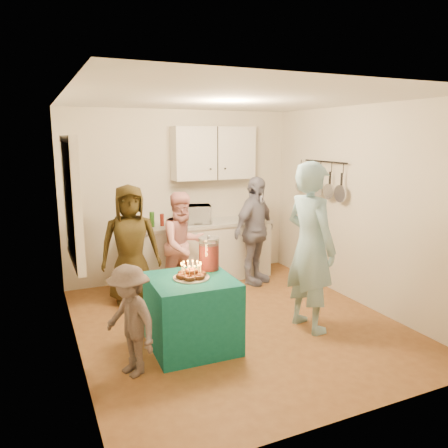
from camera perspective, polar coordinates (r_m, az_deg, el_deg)
name	(u,v)px	position (r m, az deg, el deg)	size (l,w,h in m)	color
floor	(236,323)	(5.39, 1.56, -12.77)	(4.00, 4.00, 0.00)	brown
ceiling	(237,99)	(4.93, 1.73, 15.99)	(4.00, 4.00, 0.00)	white
back_wall	(181,196)	(6.83, -5.69, 3.72)	(3.60, 3.60, 0.00)	silver
left_wall	(71,230)	(4.53, -19.33, -0.77)	(4.00, 4.00, 0.00)	silver
right_wall	(360,207)	(5.99, 17.34, 2.19)	(4.00, 4.00, 0.00)	silver
window_night	(70,201)	(4.78, -19.50, 2.88)	(0.04, 1.00, 1.20)	black
counter	(200,253)	(6.79, -3.14, -3.78)	(2.20, 0.58, 0.86)	white
countertop	(200,224)	(6.69, -3.18, -0.01)	(2.24, 0.62, 0.05)	beige
upper_cabinet	(214,153)	(6.81, -1.35, 9.24)	(1.30, 0.30, 0.80)	white
pot_rack	(323,179)	(6.44, 12.84, 5.72)	(0.12, 1.00, 0.60)	black
microwave	(194,214)	(6.63, -3.90, 1.29)	(0.49, 0.33, 0.27)	white
party_table	(192,313)	(4.70, -4.21, -11.48)	(0.85, 0.85, 0.76)	#0E5E58
donut_cake	(191,270)	(4.53, -4.31, -6.01)	(0.38, 0.38, 0.18)	#381C0C
punch_jar	(209,255)	(4.80, -1.98, -4.00)	(0.22, 0.22, 0.34)	red
man_birthday	(310,247)	(5.04, 11.20, -2.98)	(0.71, 0.47, 1.94)	#94C3D7
woman_back_left	(130,245)	(5.90, -12.13, -2.65)	(0.78, 0.51, 1.60)	brown
woman_back_center	(183,245)	(6.03, -5.31, -2.76)	(0.72, 0.56, 1.47)	#DF747D
woman_back_right	(255,231)	(6.56, 4.03, -0.89)	(0.95, 0.40, 1.63)	#121035
child_near_left	(130,321)	(4.21, -12.19, -12.24)	(0.69, 0.40, 1.07)	#4E413F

